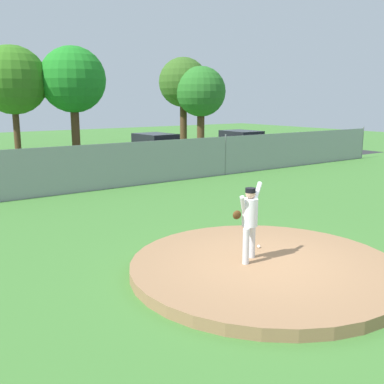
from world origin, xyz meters
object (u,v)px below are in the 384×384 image
object	(u,v)px
pitcher_youth	(249,217)
parked_car_charcoal	(155,150)
baseball	(259,246)
parked_car_slate	(241,145)
traffic_cone_orange	(43,170)

from	to	relation	value
pitcher_youth	parked_car_charcoal	bearing A→B (deg)	66.19
baseball	parked_car_slate	bearing A→B (deg)	50.01
pitcher_youth	parked_car_slate	bearing A→B (deg)	49.18
pitcher_youth	traffic_cone_orange	bearing A→B (deg)	88.90
baseball	traffic_cone_orange	distance (m)	14.16
parked_car_slate	traffic_cone_orange	distance (m)	11.78
parked_car_charcoal	traffic_cone_orange	world-z (taller)	parked_car_charcoal
parked_car_charcoal	pitcher_youth	bearing A→B (deg)	-113.81
pitcher_youth	parked_car_slate	world-z (taller)	pitcher_youth
traffic_cone_orange	parked_car_charcoal	bearing A→B (deg)	0.86
parked_car_charcoal	parked_car_slate	bearing A→B (deg)	-7.94
pitcher_youth	traffic_cone_orange	world-z (taller)	pitcher_youth
pitcher_youth	parked_car_charcoal	distance (m)	16.08
baseball	parked_car_slate	distance (m)	17.59
parked_car_slate	baseball	bearing A→B (deg)	-129.99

